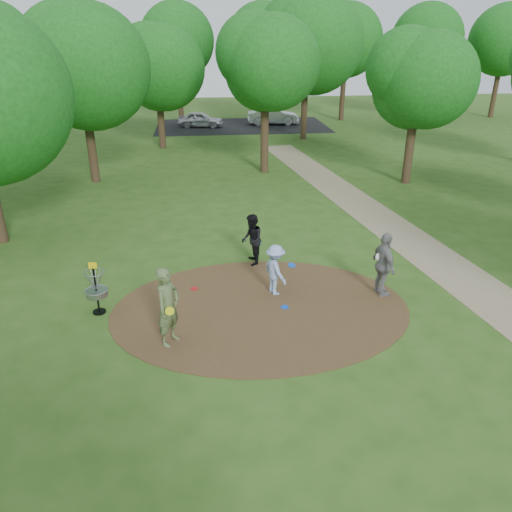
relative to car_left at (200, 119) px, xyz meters
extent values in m
plane|color=#2D5119|center=(1.39, -29.72, -0.62)|extent=(100.00, 100.00, 0.00)
cylinder|color=#47301C|center=(1.39, -29.72, -0.61)|extent=(8.40, 8.40, 0.02)
cube|color=#8C7A5B|center=(7.89, -27.72, -0.61)|extent=(7.55, 39.89, 0.01)
cube|color=black|center=(3.39, 0.28, -0.61)|extent=(14.00, 8.00, 0.01)
imported|color=#55683C|center=(-1.05, -31.13, 0.42)|extent=(0.81, 0.90, 2.06)
cylinder|color=yellow|center=(-1.00, -31.44, 0.47)|extent=(0.22, 0.06, 0.22)
imported|color=#94AEDD|center=(1.93, -28.86, 0.16)|extent=(0.92, 1.15, 1.55)
cylinder|color=blue|center=(2.41, -28.86, 0.29)|extent=(0.30, 0.30, 0.08)
imported|color=black|center=(1.46, -26.69, 0.25)|extent=(0.67, 0.85, 1.73)
cylinder|color=blue|center=(1.66, -26.70, 0.15)|extent=(0.23, 0.12, 0.22)
imported|color=gray|center=(5.04, -29.29, 0.36)|extent=(0.64, 1.20, 1.96)
cylinder|color=white|center=(4.88, -29.28, 0.63)|extent=(0.22, 0.08, 0.22)
cylinder|color=blue|center=(2.08, -29.75, -0.59)|extent=(0.22, 0.22, 0.02)
cylinder|color=red|center=(-0.47, -28.35, -0.59)|extent=(0.22, 0.22, 0.02)
imported|color=#B3B5BB|center=(0.00, 0.00, 0.00)|extent=(3.81, 2.05, 1.23)
imported|color=#B5B9BE|center=(6.07, 0.60, 0.08)|extent=(4.33, 1.77, 1.40)
cylinder|color=black|center=(-3.11, -29.42, 0.06)|extent=(0.05, 0.05, 1.35)
cylinder|color=black|center=(-3.11, -29.42, -0.60)|extent=(0.36, 0.36, 0.04)
cylinder|color=gray|center=(-3.11, -29.42, 0.00)|extent=(0.60, 0.60, 0.16)
torus|color=gray|center=(-3.11, -29.42, 0.08)|extent=(0.63, 0.63, 0.03)
torus|color=gray|center=(-3.11, -29.42, 0.63)|extent=(0.58, 0.58, 0.02)
cube|color=yellow|center=(-3.11, -29.42, 0.83)|extent=(0.22, 0.02, 0.18)
cylinder|color=#332316|center=(-5.61, -15.72, 1.28)|extent=(0.44, 0.44, 3.80)
sphere|color=#165316|center=(-5.61, -15.72, 4.80)|extent=(5.86, 5.86, 5.86)
cylinder|color=#332316|center=(3.39, -14.72, 1.47)|extent=(0.44, 0.44, 4.18)
sphere|color=#165316|center=(3.39, -14.72, 4.88)|extent=(4.77, 4.77, 4.77)
cylinder|color=#332316|center=(10.39, -17.72, 1.19)|extent=(0.44, 0.44, 3.61)
sphere|color=#165316|center=(10.39, -17.72, 4.24)|extent=(4.53, 4.53, 4.53)
cylinder|color=#332316|center=(-2.61, -7.72, 1.09)|extent=(0.44, 0.44, 3.42)
sphere|color=#165316|center=(-2.61, -7.72, 4.25)|extent=(5.25, 5.25, 5.25)
cylinder|color=#332316|center=(7.39, -5.72, 1.57)|extent=(0.44, 0.44, 4.37)
sphere|color=#165316|center=(7.39, -5.72, 5.60)|extent=(6.71, 6.71, 6.71)
camera|label=1|loc=(-0.09, -41.87, 6.54)|focal=35.00mm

